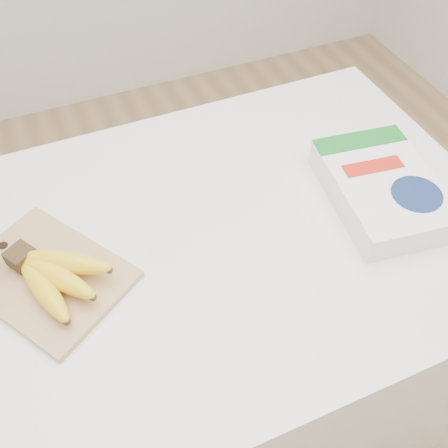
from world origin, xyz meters
The scene contains 5 objects.
room centered at (0.00, 0.00, 1.35)m, with size 4.00×4.00×4.00m.
table centered at (0.00, 0.00, 0.48)m, with size 1.29×0.86×0.96m, color white.
cutting_board centered at (-0.33, 0.02, 0.97)m, with size 0.23×0.31×0.02m, color tan.
bananas centered at (-0.32, -0.01, 1.01)m, with size 0.20×0.22×0.07m.
cereal_box centered at (0.39, -0.06, 1.00)m, with size 0.25×0.34×0.07m.
Camera 1 is at (-0.23, -0.63, 1.78)m, focal length 40.00 mm.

